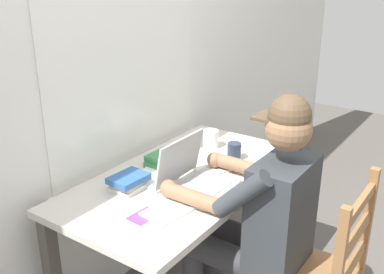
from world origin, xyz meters
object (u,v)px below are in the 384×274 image
at_px(seated_person, 259,213).
at_px(landscape_photo_print, 144,216).
at_px(coffee_mug_white, 211,139).
at_px(computer_mouse, 228,166).
at_px(book_stack_side, 163,159).
at_px(coffee_mug_dark, 234,151).
at_px(desk, 185,194).
at_px(book_stack_main, 130,182).
at_px(laptop, 194,176).

relative_size(seated_person, landscape_photo_print, 9.72).
height_order(seated_person, coffee_mug_white, seated_person).
relative_size(computer_mouse, book_stack_side, 0.53).
xyz_separation_m(seated_person, landscape_photo_print, (-0.37, 0.35, 0.05)).
distance_m(coffee_mug_white, coffee_mug_dark, 0.21).
xyz_separation_m(desk, book_stack_side, (0.04, 0.17, 0.14)).
height_order(book_stack_main, book_stack_side, book_stack_main).
bearing_deg(book_stack_main, seated_person, -68.73).
bearing_deg(computer_mouse, seated_person, -127.37).
height_order(coffee_mug_dark, book_stack_main, coffee_mug_dark).
height_order(coffee_mug_white, book_stack_main, coffee_mug_white).
xyz_separation_m(laptop, book_stack_side, (0.12, 0.28, -0.02)).
relative_size(laptop, computer_mouse, 3.30).
height_order(computer_mouse, book_stack_main, book_stack_main).
xyz_separation_m(book_stack_main, landscape_photo_print, (-0.15, -0.22, -0.03)).
bearing_deg(seated_person, book_stack_main, 111.27).
bearing_deg(book_stack_side, desk, -103.73).
bearing_deg(seated_person, coffee_mug_dark, 43.08).
xyz_separation_m(seated_person, coffee_mug_dark, (0.35, 0.33, 0.10)).
distance_m(seated_person, landscape_photo_print, 0.51).
distance_m(desk, book_stack_main, 0.32).
bearing_deg(landscape_photo_print, computer_mouse, -0.76).
relative_size(coffee_mug_white, landscape_photo_print, 0.96).
distance_m(desk, coffee_mug_white, 0.42).
height_order(computer_mouse, landscape_photo_print, computer_mouse).
xyz_separation_m(laptop, coffee_mug_white, (0.46, 0.20, -0.00)).
bearing_deg(laptop, computer_mouse, -6.68).
height_order(laptop, coffee_mug_dark, laptop).
height_order(desk, laptop, laptop).
height_order(book_stack_side, landscape_photo_print, book_stack_side).
xyz_separation_m(coffee_mug_white, book_stack_main, (-0.64, 0.04, -0.02)).
relative_size(seated_person, book_stack_side, 6.72).
bearing_deg(seated_person, laptop, 95.93).
bearing_deg(coffee_mug_white, book_stack_main, 176.60).
distance_m(book_stack_side, landscape_photo_print, 0.52).
relative_size(computer_mouse, coffee_mug_dark, 0.90).
distance_m(coffee_mug_white, book_stack_main, 0.64).
height_order(computer_mouse, coffee_mug_white, coffee_mug_white).
bearing_deg(seated_person, desk, 84.61).
distance_m(seated_person, book_stack_side, 0.62).
bearing_deg(book_stack_side, book_stack_main, -171.98).
xyz_separation_m(desk, coffee_mug_white, (0.38, 0.09, 0.16)).
bearing_deg(coffee_mug_white, seated_person, -128.88).
distance_m(desk, landscape_photo_print, 0.43).
relative_size(seated_person, laptop, 3.83).
height_order(desk, landscape_photo_print, landscape_photo_print).
bearing_deg(laptop, book_stack_side, 67.19).
distance_m(desk, laptop, 0.21).
bearing_deg(coffee_mug_dark, coffee_mug_white, 70.31).
bearing_deg(desk, coffee_mug_dark, -17.67).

